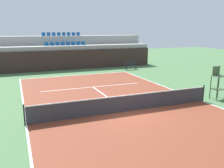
# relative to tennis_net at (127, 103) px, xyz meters

# --- Properties ---
(ground_plane) EXTENTS (80.00, 80.00, 0.00)m
(ground_plane) POSITION_rel_tennis_net_xyz_m (0.00, 0.00, -0.51)
(ground_plane) COLOR #477042
(court_surface) EXTENTS (11.00, 24.00, 0.01)m
(court_surface) POSITION_rel_tennis_net_xyz_m (0.00, 0.00, -0.50)
(court_surface) COLOR brown
(court_surface) RESTS_ON ground_plane
(baseline_far) EXTENTS (11.00, 0.10, 0.00)m
(baseline_far) POSITION_rel_tennis_net_xyz_m (0.00, 11.95, -0.50)
(baseline_far) COLOR white
(baseline_far) RESTS_ON court_surface
(sideline_left) EXTENTS (0.10, 24.00, 0.00)m
(sideline_left) POSITION_rel_tennis_net_xyz_m (-5.45, 0.00, -0.50)
(sideline_left) COLOR white
(sideline_left) RESTS_ON court_surface
(sideline_right) EXTENTS (0.10, 24.00, 0.00)m
(sideline_right) POSITION_rel_tennis_net_xyz_m (5.45, 0.00, -0.50)
(sideline_right) COLOR white
(sideline_right) RESTS_ON court_surface
(service_line_far) EXTENTS (8.26, 0.10, 0.00)m
(service_line_far) POSITION_rel_tennis_net_xyz_m (0.00, 6.40, -0.50)
(service_line_far) COLOR white
(service_line_far) RESTS_ON court_surface
(centre_service_line) EXTENTS (0.10, 6.40, 0.00)m
(centre_service_line) POSITION_rel_tennis_net_xyz_m (0.00, 3.20, -0.50)
(centre_service_line) COLOR white
(centre_service_line) RESTS_ON court_surface
(back_wall) EXTENTS (20.84, 0.30, 2.26)m
(back_wall) POSITION_rel_tennis_net_xyz_m (0.00, 15.75, 0.62)
(back_wall) COLOR #33231E
(back_wall) RESTS_ON ground_plane
(stands_tier_lower) EXTENTS (20.84, 2.40, 2.73)m
(stands_tier_lower) POSITION_rel_tennis_net_xyz_m (0.00, 17.10, 0.86)
(stands_tier_lower) COLOR #9E9E99
(stands_tier_lower) RESTS_ON ground_plane
(stands_tier_upper) EXTENTS (20.84, 2.40, 3.80)m
(stands_tier_upper) POSITION_rel_tennis_net_xyz_m (0.00, 19.50, 1.39)
(stands_tier_upper) COLOR #9E9E99
(stands_tier_upper) RESTS_ON ground_plane
(seating_row_lower) EXTENTS (4.85, 0.44, 0.44)m
(seating_row_lower) POSITION_rel_tennis_net_xyz_m (0.00, 17.20, 2.35)
(seating_row_lower) COLOR #145193
(seating_row_lower) RESTS_ON stands_tier_lower
(seating_row_upper) EXTENTS (4.85, 0.44, 0.44)m
(seating_row_upper) POSITION_rel_tennis_net_xyz_m (0.00, 19.60, 3.41)
(seating_row_upper) COLOR #145193
(seating_row_upper) RESTS_ON stands_tier_upper
(tennis_net) EXTENTS (11.08, 0.08, 1.07)m
(tennis_net) POSITION_rel_tennis_net_xyz_m (0.00, 0.00, 0.00)
(tennis_net) COLOR black
(tennis_net) RESTS_ON court_surface
(umpire_chair) EXTENTS (0.76, 0.66, 2.20)m
(umpire_chair) POSITION_rel_tennis_net_xyz_m (6.70, 0.06, 0.68)
(umpire_chair) COLOR #334C2D
(umpire_chair) RESTS_ON ground_plane
(player_bench) EXTENTS (1.50, 0.40, 0.85)m
(player_bench) POSITION_rel_tennis_net_xyz_m (6.72, 13.15, -0.00)
(player_bench) COLOR #232328
(player_bench) RESTS_ON ground_plane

